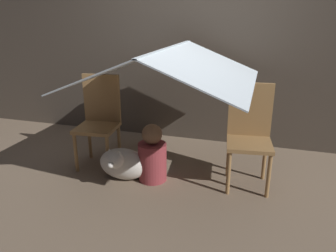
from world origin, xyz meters
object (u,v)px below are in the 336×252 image
chair_right (249,132)px  chair_left (99,118)px  dog (123,163)px  person_front (152,156)px

chair_right → chair_left: bearing=173.0°
chair_left → dog: size_ratio=1.93×
chair_right → dog: (-1.16, -0.30, -0.34)m
chair_left → chair_right: same height
chair_left → person_front: (0.66, -0.21, -0.27)m
dog → person_front: bearing=17.7°
chair_right → person_front: bearing=-173.6°
person_front → chair_left: bearing=162.4°
chair_left → person_front: bearing=-23.3°
chair_right → dog: bearing=-172.6°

